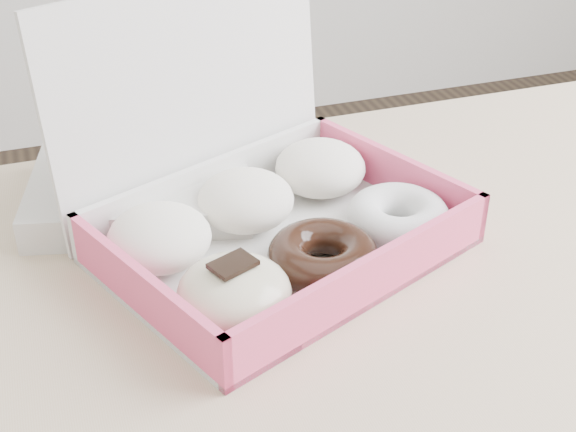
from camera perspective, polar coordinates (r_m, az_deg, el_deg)
name	(u,v)px	position (r m, az deg, el deg)	size (l,w,h in m)	color
table	(470,356)	(0.81, 12.82, -9.68)	(1.20, 0.80, 0.75)	tan
donut_box	(267,212)	(0.79, -1.53, 0.26)	(0.41, 0.38, 0.24)	silver
newspapers	(141,188)	(0.88, -10.38, 1.97)	(0.23, 0.18, 0.04)	white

